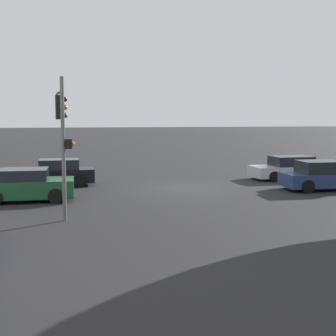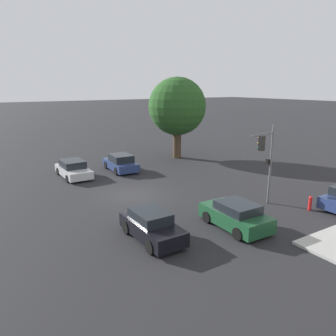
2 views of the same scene
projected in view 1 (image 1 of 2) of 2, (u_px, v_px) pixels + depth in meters
ground_plane at (186, 188)px, 24.76m from camera, size 300.00×300.00×0.00m
traffic_signal at (63, 127)px, 17.00m from camera, size 0.68×2.33×5.13m
crossing_car_0 at (57, 173)px, 25.43m from camera, size 4.06×1.85×1.45m
crossing_car_1 at (323, 176)px, 24.01m from camera, size 4.29×2.17×1.49m
crossing_car_2 at (27, 185)px, 20.79m from camera, size 4.08×2.12×1.44m
crossing_car_3 at (289, 168)px, 28.18m from camera, size 4.49×2.10×1.38m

